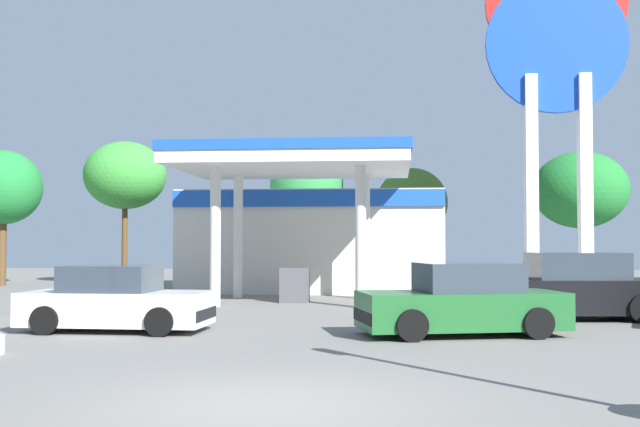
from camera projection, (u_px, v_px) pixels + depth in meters
ground_plane at (261, 405)px, 9.30m from camera, size 90.00×90.00×0.00m
gas_station at (313, 234)px, 30.39m from camera, size 9.83×12.48×4.80m
station_pole_sign at (557, 64)px, 26.38m from camera, size 4.71×0.56×12.34m
car_1 at (116, 301)px, 16.89m from camera, size 3.99×1.89×1.41m
car_2 at (462, 303)px, 16.15m from camera, size 4.44×2.71×1.48m
car_3 at (571, 289)px, 19.50m from camera, size 4.78×2.45×1.65m
tree_0 at (3, 188)px, 34.27m from camera, size 3.35×3.35×5.90m
tree_1 at (125, 176)px, 35.13m from camera, size 3.64×3.64×6.38m
tree_2 at (307, 185)px, 33.47m from camera, size 3.12×3.12×5.64m
tree_3 at (412, 203)px, 32.84m from camera, size 2.97×2.97×4.99m
tree_4 at (580, 190)px, 32.24m from camera, size 3.86×3.86×5.61m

